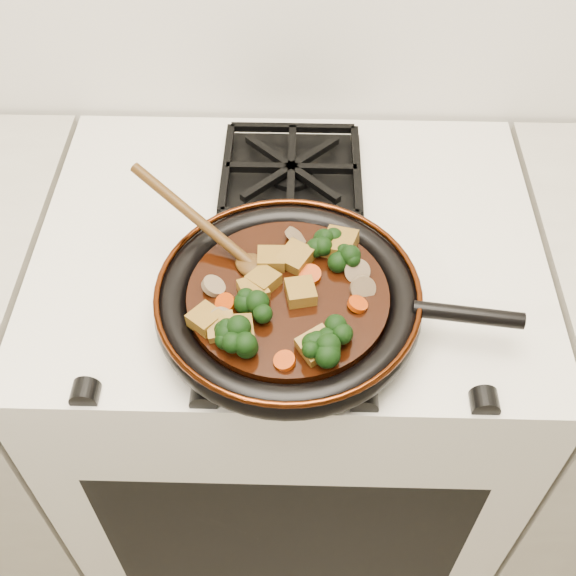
{
  "coord_description": "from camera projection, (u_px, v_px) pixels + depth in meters",
  "views": [
    {
      "loc": [
        0.02,
        0.93,
        1.68
      ],
      "look_at": [
        0.0,
        1.54,
        0.97
      ],
      "focal_mm": 45.0,
      "sensor_mm": 36.0,
      "label": 1
    }
  ],
  "objects": [
    {
      "name": "tofu_cube_9",
      "position": [
        271.0,
        259.0,
        0.97
      ],
      "size": [
        0.04,
        0.04,
        0.02
      ],
      "primitive_type": "cube",
      "rotation": [
        -0.05,
        0.02,
        0.03
      ],
      "color": "brown",
      "rests_on": "braising_sauce"
    },
    {
      "name": "tofu_cube_3",
      "position": [
        296.0,
        258.0,
        0.97
      ],
      "size": [
        0.06,
        0.06,
        0.03
      ],
      "primitive_type": "cube",
      "rotation": [
        -0.01,
        -0.1,
        1.02
      ],
      "color": "brown",
      "rests_on": "braising_sauce"
    },
    {
      "name": "broccoli_floret_0",
      "position": [
        342.0,
        259.0,
        0.97
      ],
      "size": [
        0.08,
        0.08,
        0.06
      ],
      "primitive_type": null,
      "rotation": [
        -0.15,
        0.11,
        2.0
      ],
      "color": "black",
      "rests_on": "braising_sauce"
    },
    {
      "name": "broccoli_floret_5",
      "position": [
        333.0,
        333.0,
        0.89
      ],
      "size": [
        0.08,
        0.07,
        0.06
      ],
      "primitive_type": null,
      "rotation": [
        0.24,
        0.01,
        1.28
      ],
      "color": "black",
      "rests_on": "braising_sauce"
    },
    {
      "name": "mushroom_slice_3",
      "position": [
        357.0,
        271.0,
        0.96
      ],
      "size": [
        0.04,
        0.03,
        0.03
      ],
      "primitive_type": "cylinder",
      "rotation": [
        0.73,
        0.0,
        0.06
      ],
      "color": "brown",
      "rests_on": "braising_sauce"
    },
    {
      "name": "carrot_coin_0",
      "position": [
        225.0,
        303.0,
        0.92
      ],
      "size": [
        0.03,
        0.03,
        0.02
      ],
      "primitive_type": "cylinder",
      "rotation": [
        0.34,
        -0.34,
        0.0
      ],
      "color": "#A63104",
      "rests_on": "braising_sauce"
    },
    {
      "name": "carrot_coin_3",
      "position": [
        285.0,
        361.0,
        0.87
      ],
      "size": [
        0.03,
        0.03,
        0.02
      ],
      "primitive_type": "cylinder",
      "rotation": [
        0.11,
        -0.22,
        0.0
      ],
      "color": "#A63104",
      "rests_on": "braising_sauce"
    },
    {
      "name": "stove",
      "position": [
        289.0,
        398.0,
        1.43
      ],
      "size": [
        0.76,
        0.6,
        0.9
      ],
      "primitive_type": "cube",
      "color": "silver",
      "rests_on": "ground"
    },
    {
      "name": "broccoli_floret_4",
      "position": [
        230.0,
        339.0,
        0.88
      ],
      "size": [
        0.07,
        0.08,
        0.07
      ],
      "primitive_type": null,
      "rotation": [
        -0.12,
        -0.18,
        1.85
      ],
      "color": "black",
      "rests_on": "braising_sauce"
    },
    {
      "name": "tofu_cube_6",
      "position": [
        206.0,
        319.0,
        0.9
      ],
      "size": [
        0.05,
        0.05,
        0.02
      ],
      "primitive_type": "cube",
      "rotation": [
        0.01,
        0.08,
        2.43
      ],
      "color": "brown",
      "rests_on": "braising_sauce"
    },
    {
      "name": "wooden_spoon",
      "position": [
        221.0,
        239.0,
        0.97
      ],
      "size": [
        0.13,
        0.1,
        0.22
      ],
      "rotation": [
        0.0,
        0.0,
        2.54
      ],
      "color": "#42290E",
      "rests_on": "braising_sauce"
    },
    {
      "name": "broccoli_floret_1",
      "position": [
        239.0,
        342.0,
        0.88
      ],
      "size": [
        0.08,
        0.08,
        0.05
      ],
      "primitive_type": null,
      "rotation": [
        -0.03,
        -0.02,
        1.13
      ],
      "color": "black",
      "rests_on": "braising_sauce"
    },
    {
      "name": "tofu_cube_5",
      "position": [
        264.0,
        281.0,
        0.95
      ],
      "size": [
        0.05,
        0.05,
        0.02
      ],
      "primitive_type": "cube",
      "rotation": [
        0.02,
        0.06,
        2.45
      ],
      "color": "brown",
      "rests_on": "braising_sauce"
    },
    {
      "name": "carrot_coin_1",
      "position": [
        310.0,
        275.0,
        0.96
      ],
      "size": [
        0.03,
        0.03,
        0.01
      ],
      "primitive_type": "cylinder",
      "rotation": [
        0.16,
        -0.03,
        0.0
      ],
      "color": "#A63104",
      "rests_on": "braising_sauce"
    },
    {
      "name": "burner_grate_front",
      "position": [
        287.0,
        307.0,
        0.99
      ],
      "size": [
        0.23,
        0.23,
        0.03
      ],
      "primitive_type": null,
      "color": "black",
      "rests_on": "stove"
    },
    {
      "name": "braising_sauce",
      "position": [
        288.0,
        298.0,
        0.95
      ],
      "size": [
        0.27,
        0.27,
        0.02
      ],
      "primitive_type": "cylinder",
      "color": "black",
      "rests_on": "skillet"
    },
    {
      "name": "tofu_cube_7",
      "position": [
        301.0,
        293.0,
        0.93
      ],
      "size": [
        0.04,
        0.05,
        0.02
      ],
      "primitive_type": "cube",
      "rotation": [
        0.01,
        0.03,
        1.78
      ],
      "color": "brown",
      "rests_on": "braising_sauce"
    },
    {
      "name": "broccoli_floret_6",
      "position": [
        320.0,
        353.0,
        0.87
      ],
      "size": [
        0.09,
        0.09,
        0.07
      ],
      "primitive_type": null,
      "rotation": [
        -0.14,
        0.05,
        2.47
      ],
      "color": "black",
      "rests_on": "braising_sauce"
    },
    {
      "name": "skillet",
      "position": [
        290.0,
        301.0,
        0.95
      ],
      "size": [
        0.48,
        0.35,
        0.05
      ],
      "rotation": [
        0.0,
        0.0,
        -0.12
      ],
      "color": "black",
      "rests_on": "burner_grate_front"
    },
    {
      "name": "mushroom_slice_1",
      "position": [
        213.0,
        286.0,
        0.94
      ],
      "size": [
        0.03,
        0.03,
        0.02
      ],
      "primitive_type": "cylinder",
      "rotation": [
        0.51,
        0.0,
        1.66
      ],
      "color": "brown",
      "rests_on": "braising_sauce"
    },
    {
      "name": "mushroom_slice_4",
      "position": [
        296.0,
        237.0,
        1.0
      ],
      "size": [
        0.04,
        0.04,
        0.03
      ],
      "primitive_type": "cylinder",
      "rotation": [
        0.75,
        0.0,
        2.0
      ],
      "color": "brown",
      "rests_on": "braising_sauce"
    },
    {
      "name": "carrot_coin_2",
      "position": [
        358.0,
        304.0,
        0.92
      ],
      "size": [
        0.03,
        0.03,
        0.02
      ],
      "primitive_type": "cylinder",
      "rotation": [
        -0.07,
        0.31,
        0.0
      ],
      "color": "#A63104",
      "rests_on": "braising_sauce"
    },
    {
      "name": "burner_grate_back",
      "position": [
        291.0,
        172.0,
        1.17
      ],
      "size": [
        0.23,
        0.23,
        0.03
      ],
      "primitive_type": null,
      "color": "black",
      "rests_on": "stove"
    },
    {
      "name": "tofu_cube_0",
      "position": [
        317.0,
        347.0,
        0.88
      ],
      "size": [
        0.06,
        0.06,
        0.03
      ],
      "primitive_type": "cube",
      "rotation": [
        0.09,
        -0.1,
        0.57
      ],
      "color": "brown",
      "rests_on": "braising_sauce"
    },
    {
      "name": "tofu_cube_2",
      "position": [
        253.0,
        291.0,
        0.94
      ],
      "size": [
        0.05,
        0.05,
        0.02
      ],
      "primitive_type": "cube",
      "rotation": [
        -0.01,
        0.04,
        0.42
      ],
      "color": "brown",
      "rests_on": "braising_sauce"
    },
    {
      "name": "tofu_cube_4",
      "position": [
        236.0,
        331.0,
        0.89
      ],
      "size": [
        0.05,
        0.05,
        0.03
      ],
      "primitive_type": "cube",
      "rotation": [
        0.07,
        0.06,
        1.73
      ],
      "color": "brown",
      "rests_on": "braising_sauce"
    },
    {
      "name": "broccoli_floret_3",
      "position": [
        255.0,
        309.0,
        0.91
      ],
      "size": [
        0.07,
        0.07,
        0.06
      ],
      "primitive_type": null,
      "rotation": [
        -0.07,
        -0.1,
        1.47
      ],
      "color": "black",
      "rests_on": "braising_sauce"
    },
    {
      "name": "mushroom_slice_0",
      "position": [
        221.0,
        320.0,
        0.9
      ],
      "size": [
        0.04,
        0.04,
        0.02
      ],
      "primitive_type": "cylinder",
      "rotation": [
        0.57,
        0.0,
        0.71
      ],
      "color": "brown",
      "rests_on": "braising_sauce"
    },
    {
      "name": "tofu_cube_8",
      "position": [
        339.0,
        244.0,
        0.99
      ],
      "size": [
        0.06,
        0.06,
        0.03
      ],
      "primitive_type": "cube",
      "rotation": [
        0.03,
        0.08,
        2.82
      ],
      "color": "brown",
      "rests_on": "braising_sauce"
    },
    {
      "name": "mushroom_slice_2",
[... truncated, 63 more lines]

